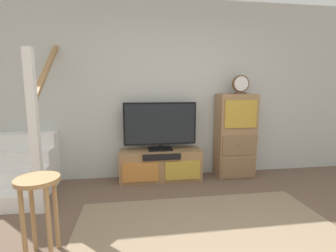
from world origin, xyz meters
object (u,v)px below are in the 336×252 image
Objects in this scene: television at (160,125)px; side_cabinet at (235,136)px; bar_stool_near at (39,198)px; media_console at (160,165)px; desk_clock at (241,85)px.

side_cabinet reaches higher than television.
side_cabinet is 2.83m from bar_stool_near.
media_console is 1.13× the size of television.
media_console is 1.25m from side_cabinet.
media_console is 1.80× the size of bar_stool_near.
desk_clock reaches higher than side_cabinet.
television is at bearing 178.66° from desk_clock.
desk_clock reaches higher than media_console.
bar_stool_near is at bearing -126.60° from media_console.
desk_clock is (1.23, -0.00, 1.21)m from media_console.
media_console is at bearing -179.50° from side_cabinet.
desk_clock reaches higher than television.
desk_clock is at bearing -1.34° from television.
bar_stool_near is (-1.16, -1.57, 0.28)m from media_console.
side_cabinet is at bearing -0.66° from television.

